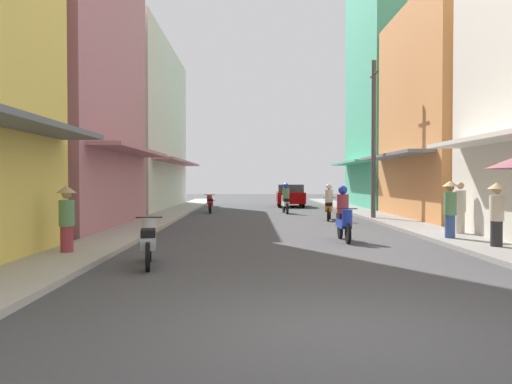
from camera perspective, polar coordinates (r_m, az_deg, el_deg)
The scene contains 17 objects.
ground_plane at distance 21.33m, azimuth 2.00°, elevation -3.34°, with size 85.20×85.20×0.00m, color #424244.
sidewalk_left at distance 21.66m, azimuth -11.06°, elevation -3.13°, with size 1.62×46.73×0.12m, color #ADA89E.
sidewalk_right at distance 22.10m, azimuth 14.80°, elevation -3.06°, with size 1.62×46.73×0.12m, color gray.
building_left_far at distance 31.94m, azimuth -14.73°, elevation 6.94°, with size 7.05×13.96×9.77m.
building_right_mid at distance 24.47m, azimuth 22.90°, elevation 8.09°, with size 7.05×8.82×9.33m.
building_right_far at distance 33.69m, azimuth 16.43°, elevation 11.89°, with size 7.05×8.96×15.89m.
motorbike_orange at distance 22.45m, azimuth 8.10°, elevation -1.32°, with size 0.62×1.79×1.58m.
motorbike_white at distance 26.80m, azimuth 3.29°, elevation -0.88°, with size 0.55×1.81×1.58m.
motorbike_blue at distance 14.81m, azimuth 9.71°, elevation -2.68°, with size 0.55×1.81×1.58m.
motorbike_red at distance 27.39m, azimuth -5.14°, elevation -1.25°, with size 0.55×1.81×0.96m.
motorbike_silver at distance 10.63m, azimuth -11.82°, elevation -5.34°, with size 0.59×1.80×0.96m.
parked_car at distance 33.68m, azimuth 3.83°, elevation -0.37°, with size 1.89×4.15×1.45m.
pedestrian_foreground at distance 15.33m, azimuth 20.72°, elevation -1.62°, with size 0.44×0.44×1.72m.
pedestrian_far at distance 16.76m, azimuth 21.69°, elevation -1.84°, with size 0.34×0.34×1.67m.
pedestrian_midway at distance 12.28m, azimuth -20.25°, elevation -2.61°, with size 0.44×0.44×1.61m.
pedestrian_crossing at distance 13.80m, azimuth 25.13°, elevation -2.06°, with size 0.44×0.44×1.68m.
utility_pole at distance 22.78m, azimuth 12.91°, elevation 5.77°, with size 0.20×1.20×6.87m.
Camera 1 is at (-0.99, -5.88, 1.73)m, focal length 36.08 mm.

